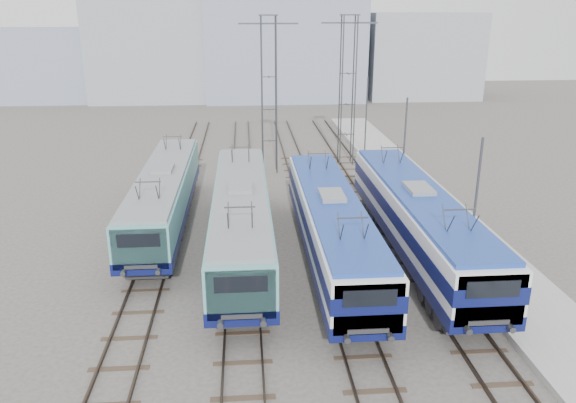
# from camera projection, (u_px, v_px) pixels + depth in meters

# --- Properties ---
(ground) EXTENTS (160.00, 160.00, 0.00)m
(ground) POSITION_uv_depth(u_px,v_px,m) (294.00, 307.00, 24.65)
(ground) COLOR #514C47
(platform) EXTENTS (4.00, 70.00, 0.30)m
(platform) POSITION_uv_depth(u_px,v_px,m) (455.00, 230.00, 32.91)
(platform) COLOR #9E9E99
(platform) RESTS_ON ground
(locomotive_far_left) EXTENTS (2.74, 17.28, 3.25)m
(locomotive_far_left) POSITION_uv_depth(u_px,v_px,m) (164.00, 194.00, 32.80)
(locomotive_far_left) COLOR #0B1147
(locomotive_far_left) RESTS_ON ground
(locomotive_center_left) EXTENTS (2.85, 18.03, 3.39)m
(locomotive_center_left) POSITION_uv_depth(u_px,v_px,m) (241.00, 217.00, 28.98)
(locomotive_center_left) COLOR #0B1147
(locomotive_center_left) RESTS_ON ground
(locomotive_center_right) EXTENTS (2.80, 17.69, 3.33)m
(locomotive_center_right) POSITION_uv_depth(u_px,v_px,m) (332.00, 224.00, 27.94)
(locomotive_center_right) COLOR #0B1147
(locomotive_center_right) RESTS_ON ground
(locomotive_far_right) EXTENTS (2.88, 18.22, 3.42)m
(locomotive_far_right) POSITION_uv_depth(u_px,v_px,m) (418.00, 217.00, 28.64)
(locomotive_far_right) COLOR #0B1147
(locomotive_far_right) RESTS_ON ground
(catenary_tower_west) EXTENTS (4.50, 1.20, 12.00)m
(catenary_tower_west) POSITION_uv_depth(u_px,v_px,m) (269.00, 88.00, 43.25)
(catenary_tower_west) COLOR #3F4247
(catenary_tower_west) RESTS_ON ground
(catenary_tower_east) EXTENTS (4.50, 1.20, 12.00)m
(catenary_tower_east) POSITION_uv_depth(u_px,v_px,m) (348.00, 84.00, 45.62)
(catenary_tower_east) COLOR #3F4247
(catenary_tower_east) RESTS_ON ground
(mast_front) EXTENTS (0.12, 0.12, 7.00)m
(mast_front) POSITION_uv_depth(u_px,v_px,m) (475.00, 211.00, 26.04)
(mast_front) COLOR #3F4247
(mast_front) RESTS_ON ground
(mast_mid) EXTENTS (0.12, 0.12, 7.00)m
(mast_mid) POSITION_uv_depth(u_px,v_px,m) (404.00, 150.00, 37.36)
(mast_mid) COLOR #3F4247
(mast_mid) RESTS_ON ground
(mast_rear) EXTENTS (0.12, 0.12, 7.00)m
(mast_rear) POSITION_uv_depth(u_px,v_px,m) (366.00, 118.00, 48.68)
(mast_rear) COLOR #3F4247
(mast_rear) RESTS_ON ground
(building_west) EXTENTS (18.00, 12.00, 14.00)m
(building_west) POSITION_uv_depth(u_px,v_px,m) (158.00, 50.00, 79.82)
(building_west) COLOR #9198A1
(building_west) RESTS_ON ground
(building_center) EXTENTS (22.00, 14.00, 18.00)m
(building_center) POSITION_uv_depth(u_px,v_px,m) (284.00, 35.00, 80.51)
(building_center) COLOR #868EA6
(building_center) RESTS_ON ground
(building_east) EXTENTS (16.00, 12.00, 12.00)m
(building_east) POSITION_uv_depth(u_px,v_px,m) (418.00, 55.00, 82.97)
(building_east) COLOR #9198A1
(building_east) RESTS_ON ground
(building_far_west) EXTENTS (14.00, 10.00, 10.00)m
(building_far_west) POSITION_uv_depth(u_px,v_px,m) (44.00, 65.00, 79.28)
(building_far_west) COLOR #868EA6
(building_far_west) RESTS_ON ground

